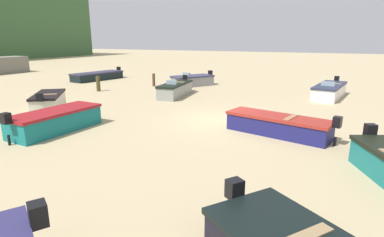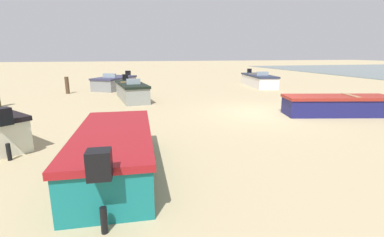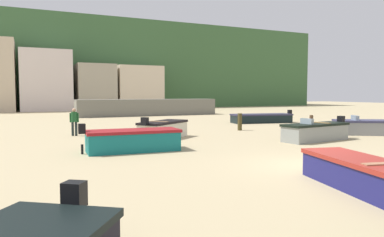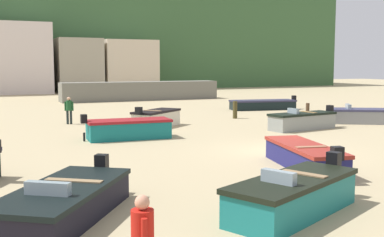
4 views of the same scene
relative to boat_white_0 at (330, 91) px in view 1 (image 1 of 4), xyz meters
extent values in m
plane|color=tan|center=(-9.04, 4.37, -0.46)|extent=(160.00, 160.00, 0.00)
cube|color=white|center=(-0.01, 0.00, -0.07)|extent=(4.66, 2.03, 0.77)
cube|color=#242B42|center=(-0.01, 0.00, 0.37)|extent=(4.77, 2.12, 0.12)
cube|color=black|center=(2.40, -0.34, 0.55)|extent=(0.32, 0.36, 0.40)
cylinder|color=black|center=(2.40, -0.34, -0.27)|extent=(0.11, 0.11, 0.39)
cube|color=#8C9EA8|center=(-0.79, 0.11, 0.57)|extent=(0.32, 0.87, 0.28)
cube|color=olive|center=(0.55, -0.08, 0.42)|extent=(0.41, 1.22, 0.08)
cube|color=beige|center=(-10.98, 13.87, -0.04)|extent=(3.32, 3.02, 0.83)
cube|color=black|center=(-10.98, 13.87, 0.43)|extent=(3.45, 3.14, 0.12)
cube|color=black|center=(-12.38, 12.74, 0.61)|extent=(0.42, 0.42, 0.40)
cylinder|color=black|center=(-12.38, 12.74, -0.25)|extent=(0.14, 0.14, 0.42)
cube|color=#93704A|center=(-11.29, 13.62, 0.48)|extent=(0.86, 0.98, 0.08)
cube|color=black|center=(-17.08, 1.15, 0.42)|extent=(0.42, 0.41, 0.40)
cylinder|color=black|center=(-17.08, 1.15, -0.30)|extent=(0.14, 0.14, 0.32)
cube|color=black|center=(-19.71, 3.70, 0.61)|extent=(0.40, 0.42, 0.40)
cube|color=black|center=(0.28, 20.57, -0.14)|extent=(5.21, 2.45, 0.63)
cube|color=#2B2B43|center=(0.28, 20.57, 0.23)|extent=(5.32, 2.55, 0.12)
cube|color=black|center=(2.92, 20.11, 0.41)|extent=(0.33, 0.36, 0.40)
cylinder|color=black|center=(2.92, 20.11, -0.30)|extent=(0.12, 0.12, 0.32)
cube|color=black|center=(-11.51, -1.63, 0.54)|extent=(0.39, 0.41, 0.40)
cylinder|color=black|center=(-11.51, -1.63, -0.27)|extent=(0.13, 0.13, 0.38)
cube|color=navy|center=(-10.03, 1.57, -0.12)|extent=(2.13, 4.35, 0.68)
cube|color=maroon|center=(-10.03, 1.57, 0.28)|extent=(2.23, 4.47, 0.12)
cube|color=black|center=(-10.54, -0.65, 0.46)|extent=(0.37, 0.34, 0.40)
cylinder|color=black|center=(-10.54, -0.65, -0.29)|extent=(0.12, 0.12, 0.34)
cube|color=#9D6849|center=(-10.15, 1.06, 0.33)|extent=(1.07, 0.47, 0.08)
cube|color=#146D6D|center=(-13.66, 10.27, -0.06)|extent=(3.90, 1.62, 0.80)
cube|color=maroon|center=(-13.66, 10.27, 0.40)|extent=(4.01, 1.71, 0.12)
cube|color=black|center=(-15.76, 10.37, 0.58)|extent=(0.29, 0.33, 0.40)
cylinder|color=black|center=(-15.76, 10.37, -0.26)|extent=(0.10, 0.10, 0.40)
cube|color=gray|center=(0.80, 10.68, -0.09)|extent=(3.70, 3.08, 0.75)
cube|color=#323250|center=(0.80, 10.68, 0.35)|extent=(3.82, 3.20, 0.12)
cube|color=black|center=(2.40, 9.72, 0.53)|extent=(0.40, 0.42, 0.40)
cylinder|color=black|center=(2.40, 9.72, -0.27)|extent=(0.14, 0.14, 0.37)
cube|color=#8C9EA8|center=(0.30, 10.98, 0.55)|extent=(0.66, 0.91, 0.28)
cube|color=gray|center=(-4.07, 9.65, -0.06)|extent=(4.03, 1.71, 0.80)
cube|color=black|center=(-4.07, 9.65, 0.40)|extent=(4.14, 1.81, 0.12)
cube|color=black|center=(-1.96, 9.95, 0.58)|extent=(0.32, 0.36, 0.40)
cylinder|color=black|center=(-1.96, 9.95, -0.26)|extent=(0.11, 0.11, 0.40)
cube|color=#8C9EA8|center=(-4.75, 9.55, 0.60)|extent=(0.30, 0.73, 0.28)
cube|color=olive|center=(-3.59, 9.72, 0.45)|extent=(0.38, 1.02, 0.08)
cylinder|color=#493423|center=(-0.76, 13.52, 0.07)|extent=(0.24, 0.24, 1.06)
cylinder|color=#443C1E|center=(-4.78, 15.91, 0.11)|extent=(0.29, 0.29, 1.14)
camera|label=1|loc=(-22.71, -0.57, 3.43)|focal=28.97mm
camera|label=2|loc=(-19.38, 9.97, 2.03)|focal=25.70mm
camera|label=3|loc=(-17.69, -4.65, 1.99)|focal=33.58mm
camera|label=4|loc=(-19.96, -11.48, 3.02)|focal=44.57mm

